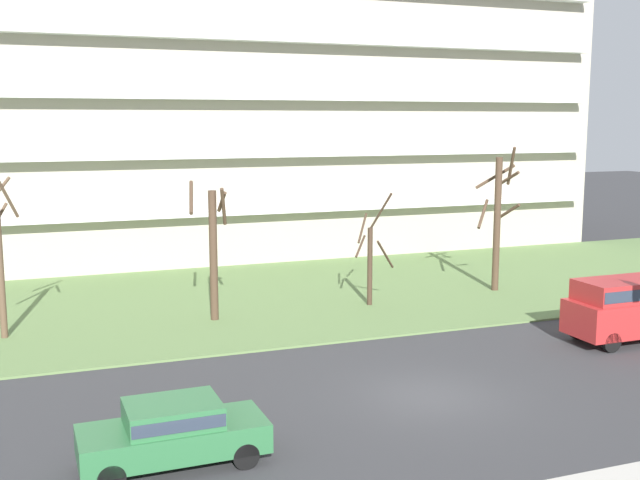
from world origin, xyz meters
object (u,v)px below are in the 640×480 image
at_px(tree_left, 213,248).
at_px(tree_center, 371,258).
at_px(sedan_green_near_left, 173,430).
at_px(tree_right, 498,217).
at_px(tree_far_left, 0,261).
at_px(van_red_center_left, 635,304).

distance_m(tree_left, tree_center, 7.11).
distance_m(tree_center, sedan_green_near_left, 16.91).
bearing_deg(tree_right, tree_left, -176.88).
bearing_deg(tree_right, tree_far_left, -178.57).
bearing_deg(sedan_green_near_left, van_red_center_left, 13.21).
relative_size(tree_left, van_red_center_left, 1.10).
distance_m(tree_far_left, tree_center, 15.04).
bearing_deg(sedan_green_near_left, tree_left, 72.15).
relative_size(tree_right, van_red_center_left, 1.33).
height_order(tree_right, van_red_center_left, tree_right).
height_order(tree_center, sedan_green_near_left, tree_center).
distance_m(tree_right, sedan_green_near_left, 22.51).
distance_m(tree_left, tree_right, 13.96).
bearing_deg(tree_center, tree_far_left, 179.57).
height_order(tree_far_left, van_red_center_left, tree_far_left).
bearing_deg(sedan_green_near_left, tree_center, 48.67).
bearing_deg(tree_far_left, tree_left, -1.54).
height_order(tree_far_left, tree_right, tree_right).
height_order(tree_left, van_red_center_left, tree_left).
bearing_deg(tree_left, tree_right, 3.12).
bearing_deg(tree_left, sedan_green_near_left, -106.96).
relative_size(tree_center, van_red_center_left, 0.97).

